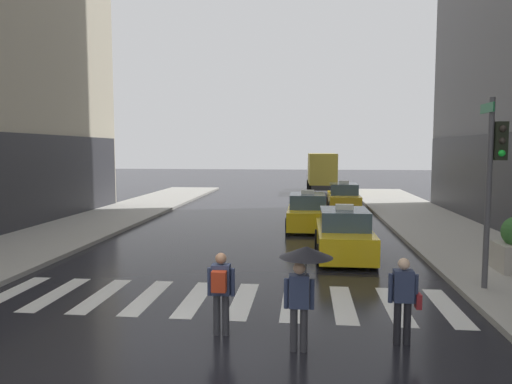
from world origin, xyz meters
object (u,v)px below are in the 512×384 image
(traffic_light_pole, at_px, (494,166))
(taxi_lead, at_px, (344,235))
(pedestrian_with_umbrella, at_px, (304,270))
(taxi_second, at_px, (307,213))
(taxi_third, at_px, (343,198))
(box_truck, at_px, (321,171))
(pedestrian_with_handbag, at_px, (404,296))
(pedestrian_with_backpack, at_px, (221,287))

(traffic_light_pole, bearing_deg, taxi_lead, 129.82)
(taxi_lead, distance_m, pedestrian_with_umbrella, 8.10)
(traffic_light_pole, xyz_separation_m, taxi_second, (-4.57, 9.63, -2.53))
(taxi_third, bearing_deg, box_truck, 94.80)
(taxi_third, distance_m, pedestrian_with_handbag, 19.98)
(traffic_light_pole, xyz_separation_m, taxi_third, (-2.36, 16.56, -2.53))
(pedestrian_with_handbag, bearing_deg, pedestrian_with_backpack, 179.44)
(traffic_light_pole, height_order, taxi_lead, traffic_light_pole)
(pedestrian_with_backpack, distance_m, pedestrian_with_handbag, 3.48)
(taxi_lead, xyz_separation_m, taxi_second, (-1.24, 5.64, 0.00))
(taxi_third, relative_size, box_truck, 0.60)
(pedestrian_with_handbag, bearing_deg, pedestrian_with_umbrella, -164.20)
(traffic_light_pole, distance_m, taxi_third, 16.92)
(taxi_second, bearing_deg, taxi_third, 72.33)
(taxi_lead, xyz_separation_m, pedestrian_with_umbrella, (-1.35, -7.94, 0.79))
(taxi_third, distance_m, pedestrian_with_umbrella, 20.65)
(box_truck, height_order, pedestrian_with_handbag, box_truck)
(traffic_light_pole, bearing_deg, taxi_third, 98.12)
(taxi_lead, height_order, box_truck, box_truck)
(traffic_light_pole, distance_m, pedestrian_with_backpack, 7.50)
(box_truck, distance_m, pedestrian_with_backpack, 31.79)
(taxi_second, relative_size, pedestrian_with_backpack, 2.75)
(taxi_lead, height_order, taxi_second, same)
(traffic_light_pole, relative_size, pedestrian_with_umbrella, 2.47)
(box_truck, bearing_deg, taxi_lead, -89.97)
(taxi_lead, relative_size, taxi_third, 1.00)
(taxi_lead, bearing_deg, pedestrian_with_umbrella, -99.64)
(box_truck, bearing_deg, pedestrian_with_handbag, -89.03)
(taxi_third, bearing_deg, taxi_second, -107.67)
(taxi_lead, distance_m, box_truck, 24.28)
(taxi_second, relative_size, pedestrian_with_handbag, 2.75)
(pedestrian_with_handbag, bearing_deg, traffic_light_pole, 50.61)
(pedestrian_with_backpack, relative_size, pedestrian_with_handbag, 1.00)
(taxi_third, xyz_separation_m, pedestrian_with_handbag, (-0.45, -19.98, 0.21))
(taxi_lead, xyz_separation_m, taxi_third, (0.97, 12.56, 0.00))
(taxi_third, distance_m, box_truck, 11.79)
(taxi_third, bearing_deg, traffic_light_pole, -81.88)
(box_truck, relative_size, pedestrian_with_backpack, 4.60)
(traffic_light_pole, bearing_deg, pedestrian_with_handbag, -129.39)
(taxi_lead, bearing_deg, taxi_third, 85.59)
(traffic_light_pole, xyz_separation_m, pedestrian_with_umbrella, (-4.68, -3.95, -1.74))
(taxi_lead, bearing_deg, pedestrian_with_backpack, -111.87)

